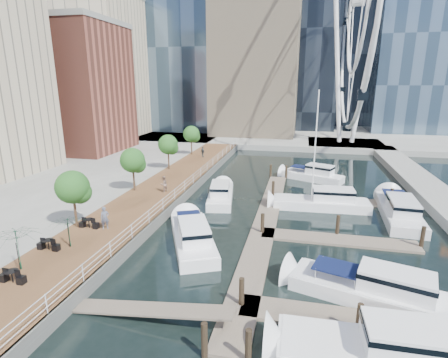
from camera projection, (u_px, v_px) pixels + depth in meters
name	position (u px, v px, depth m)	size (l,w,h in m)	color
ground	(200.00, 281.00, 22.00)	(520.00, 520.00, 0.00)	black
boardwalk	(160.00, 194.00, 37.88)	(6.00, 60.00, 1.00)	brown
seawall	(186.00, 195.00, 37.25)	(0.25, 60.00, 1.00)	#595954
land_far	(286.00, 119.00, 117.82)	(200.00, 114.00, 1.00)	gray
breakwater	(438.00, 198.00, 36.45)	(4.00, 60.00, 1.00)	gray
pier	(345.00, 145.00, 67.82)	(14.00, 12.00, 1.00)	gray
railing	(185.00, 186.00, 37.00)	(0.10, 60.00, 1.05)	white
floating_docks	(323.00, 225.00, 29.57)	(16.00, 34.00, 2.60)	#6D6051
midrise_condos	(29.00, 74.00, 50.77)	(19.00, 67.00, 28.00)	#BCAD8E
ferris_wheel	(358.00, 1.00, 61.09)	(5.80, 45.60, 47.80)	white
street_trees	(133.00, 160.00, 36.44)	(2.60, 42.60, 4.60)	#3F2B1C
cafe_tables	(32.00, 259.00, 21.95)	(2.50, 13.70, 0.74)	black
yacht_foreground	(371.00, 300.00, 20.09)	(2.69, 10.05, 2.15)	white
pedestrian_near	(105.00, 218.00, 27.27)	(0.66, 0.43, 1.80)	#4F5569
pedestrian_mid	(164.00, 184.00, 36.62)	(0.82, 0.64, 1.69)	#886A5E
pedestrian_far	(203.00, 152.00, 54.16)	(0.94, 0.39, 1.60)	#30383C
moored_yachts	(313.00, 216.00, 32.72)	(22.02, 35.17, 11.50)	white
cafe_seating	(15.00, 255.00, 20.71)	(4.10, 11.87, 2.69)	#0D321B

